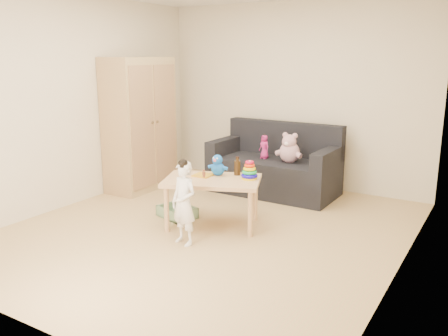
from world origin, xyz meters
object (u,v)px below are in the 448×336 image
Objects in this scene: play_table at (212,202)px; toddler at (184,204)px; wardrobe at (140,124)px; sofa at (273,176)px.

play_table is 0.60m from toddler.
wardrobe is 2.00m from sofa.
wardrobe is at bearing 155.13° from play_table.
wardrobe reaches higher than play_table.
toddler is (1.74, -1.37, -0.50)m from wardrobe.
wardrobe is 1.77× the size of play_table.
wardrobe is 1.99m from play_table.
toddler reaches higher than play_table.
wardrobe is 1.08× the size of sofa.
sofa is 1.65× the size of play_table.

